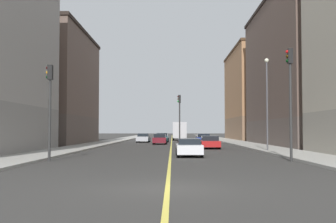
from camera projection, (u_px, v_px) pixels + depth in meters
ground_plane at (168, 188)px, 13.51m from camera, size 400.00×400.00×0.00m
sidewalk_left at (235, 142)px, 62.36m from camera, size 3.64×168.00×0.15m
sidewalk_right at (108, 142)px, 62.57m from camera, size 3.64×168.00×0.15m
lane_center_stripe at (172, 142)px, 62.46m from camera, size 0.16×154.00×0.01m
building_left_mid at (307, 72)px, 50.26m from camera, size 10.44×26.13×17.66m
building_left_far at (259, 95)px, 77.86m from camera, size 10.44×22.60×16.70m
building_right_midblock at (48, 88)px, 55.07m from camera, size 10.44×19.95×14.82m
traffic_light_left_near at (290, 89)px, 25.04m from camera, size 0.40×0.32×6.78m
traffic_light_right_near at (50, 99)px, 25.18m from camera, size 0.40×0.32×5.81m
traffic_light_median_far at (179, 113)px, 48.35m from camera, size 0.40×0.32×5.92m
street_lamp_left_near at (267, 95)px, 35.68m from camera, size 0.36×0.36×7.87m
car_red at (210, 142)px, 41.90m from camera, size 1.98×4.43×1.28m
car_silver at (143, 138)px, 62.74m from camera, size 1.93×4.59×1.34m
car_maroon at (160, 139)px, 54.60m from camera, size 1.82×4.58×1.35m
car_blue at (203, 139)px, 55.26m from camera, size 1.84×4.24×1.36m
car_white at (189, 147)px, 29.66m from camera, size 1.86×4.07×1.26m
car_teal at (162, 138)px, 62.94m from camera, size 1.98×4.12×1.39m
box_truck at (179, 131)px, 75.01m from camera, size 2.50×6.92×3.22m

